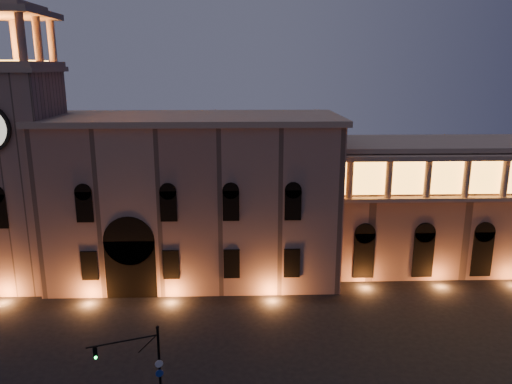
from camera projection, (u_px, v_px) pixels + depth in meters
government_building at (194, 198)px, 53.89m from camera, size 30.80×12.80×17.60m
clock_tower at (13, 167)px, 51.45m from camera, size 9.80×9.80×32.40m
colonnade_wing at (493, 203)px, 57.26m from camera, size 40.60×11.50×14.50m
traffic_light at (148, 370)px, 32.45m from camera, size 4.47×1.73×6.42m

